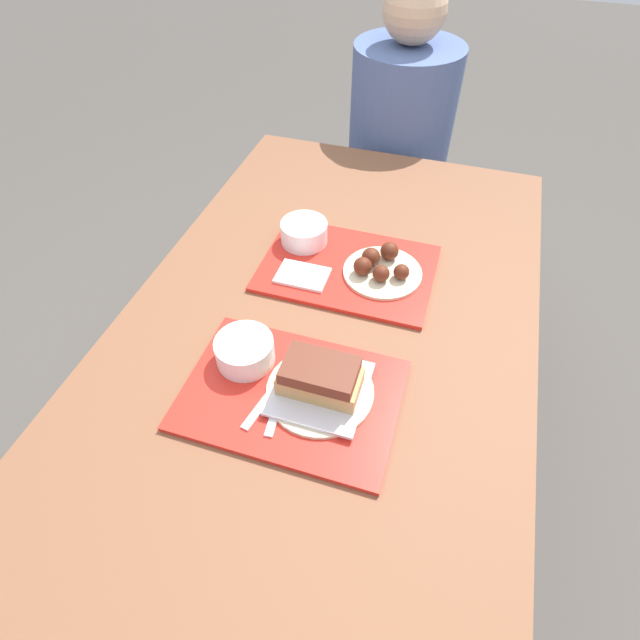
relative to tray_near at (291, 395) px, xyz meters
The scene contains 13 objects.
ground_plane 0.77m from the tray_near, 87.89° to the left, with size 12.00×12.00×0.00m, color #4C4742.
picnic_table 0.20m from the tray_near, 87.89° to the left, with size 0.92×1.65×0.74m.
picnic_bench_far 1.27m from the tray_near, 89.70° to the left, with size 0.87×0.28×0.47m.
tray_near is the anchor object (origin of this frame).
tray_far 0.40m from the tray_near, 89.12° to the left, with size 0.42×0.30×0.01m.
bowl_coleslaw_near 0.13m from the tray_near, 156.56° to the left, with size 0.12×0.12×0.06m.
brisket_sandwich_plate 0.07m from the tray_near, 20.13° to the left, with size 0.21×0.21×0.08m.
plastic_fork_near 0.04m from the tray_near, 152.27° to the right, with size 0.05×0.17×0.00m.
plastic_knife_near 0.03m from the tray_near, 129.08° to the right, with size 0.03×0.17×0.00m.
bowl_coleslaw_far 0.48m from the tray_near, 105.58° to the left, with size 0.12×0.12×0.06m.
wings_plate_far 0.41m from the tray_near, 77.65° to the left, with size 0.19×0.19×0.05m.
napkin_far 0.34m from the tray_near, 105.04° to the left, with size 0.12×0.09×0.01m.
person_seated_across 1.22m from the tray_near, 90.91° to the left, with size 0.37×0.37×0.73m.
Camera 1 is at (0.22, -0.69, 1.57)m, focal length 28.00 mm.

